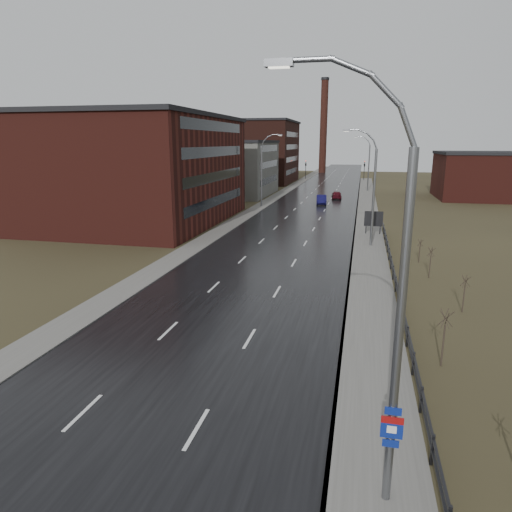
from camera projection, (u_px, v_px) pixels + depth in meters
The scene contains 24 objects.
ground at pixel (74, 502), 13.19m from camera, with size 320.00×320.00×0.00m, color #2D2819.
road at pixel (310, 210), 69.90m from camera, with size 14.00×300.00×0.06m, color black.
sidewalk_right at pixel (369, 248), 44.38m from camera, with size 3.20×180.00×0.18m, color #595651.
curb_right at pixel (353, 247), 44.71m from camera, with size 0.16×180.00×0.18m, color slate.
sidewalk_left at pixel (257, 208), 71.69m from camera, with size 2.40×260.00×0.12m, color #595651.
warehouse_near at pixel (135, 169), 58.68m from camera, with size 22.44×28.56×13.50m.
warehouse_mid at pixel (229, 168), 89.58m from camera, with size 16.32×20.40×10.50m.
warehouse_far at pixel (243, 152), 118.42m from camera, with size 26.52×24.48×15.50m.
building_right at pixel (490, 175), 83.05m from camera, with size 18.36×16.32×8.50m.
smokestack at pixel (324, 126), 152.54m from camera, with size 2.70×2.70×30.70m.
streetlight_main at pixel (388, 304), 11.76m from camera, with size 3.91×0.29×12.11m.
streetlight_right_mid at pixel (371, 188), 43.95m from camera, with size 3.36×0.28×11.35m.
streetlight_left at pixel (263, 170), 72.07m from camera, with size 3.36×0.28×11.35m.
streetlight_right_far at pixel (367, 163), 94.99m from camera, with size 3.36×0.28×11.35m.
guardrail at pixel (400, 299), 28.08m from camera, with size 0.10×53.05×1.10m.
shrub_c at pixel (444, 337), 20.86m from camera, with size 0.65×0.68×2.76m.
shrub_d at pixel (464, 293), 27.61m from camera, with size 0.55×0.58×2.33m.
shrub_e at pixel (430, 262), 34.69m from camera, with size 0.57×0.60×2.40m.
shrub_f at pixel (420, 250), 39.19m from camera, with size 0.49×0.51×2.04m.
billboard at pixel (374, 219), 50.50m from camera, with size 2.02×0.17×2.72m.
traffic_light_left at pixel (306, 163), 127.26m from camera, with size 0.58×2.73×5.30m.
traffic_light_right at pixel (365, 163), 123.76m from camera, with size 0.58×2.73×5.30m.
car_near at pixel (321, 200), 76.15m from camera, with size 1.61×4.62×1.52m, color #0E0C3F.
car_far at pixel (337, 195), 83.27m from camera, with size 1.72×4.28×1.46m, color #4A0C16.
Camera 1 is at (7.65, -9.60, 10.11)m, focal length 32.00 mm.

